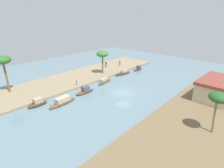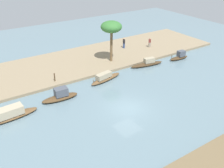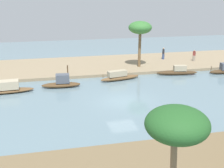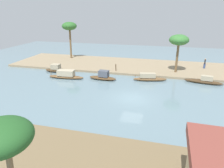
{
  "view_description": "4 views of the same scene",
  "coord_description": "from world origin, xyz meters",
  "views": [
    {
      "loc": [
        24.52,
        19.48,
        14.16
      ],
      "look_at": [
        -0.76,
        -3.78,
        0.62
      ],
      "focal_mm": 28.22,
      "sensor_mm": 36.0,
      "label": 1
    },
    {
      "loc": [
        13.84,
        18.0,
        14.69
      ],
      "look_at": [
        -0.75,
        -4.17,
        0.8
      ],
      "focal_mm": 41.67,
      "sensor_mm": 36.0,
      "label": 2
    },
    {
      "loc": [
        6.73,
        24.97,
        9.57
      ],
      "look_at": [
        0.28,
        -3.12,
        0.71
      ],
      "focal_mm": 48.39,
      "sensor_mm": 36.0,
      "label": 3
    },
    {
      "loc": [
        -3.07,
        21.25,
        9.48
      ],
      "look_at": [
        2.78,
        -1.56,
        0.92
      ],
      "focal_mm": 32.71,
      "sensor_mm": 36.0,
      "label": 4
    }
  ],
  "objects": [
    {
      "name": "person_on_near_bank",
      "position": [
        -13.52,
        -12.45,
        0.96
      ],
      "size": [
        0.52,
        0.52,
        1.55
      ],
      "rotation": [
        0.0,
        0.0,
        5.65
      ],
      "color": "gray",
      "rests_on": "riverbank_left"
    },
    {
      "name": "river_water",
      "position": [
        0.0,
        0.0,
        0.0
      ],
      "size": [
        74.41,
        74.41,
        0.0
      ],
      "primitive_type": "plane",
      "color": "slate",
      "rests_on": "ground"
    },
    {
      "name": "palm_tree_left_near",
      "position": [
        -5.09,
        -10.95,
        5.2
      ],
      "size": [
        2.9,
        2.9,
        5.77
      ],
      "color": "brown",
      "rests_on": "riverbank_left"
    },
    {
      "name": "sampan_midstream",
      "position": [
        10.59,
        -4.77,
        0.49
      ],
      "size": [
        5.4,
        1.62,
        1.24
      ],
      "rotation": [
        0.0,
        0.0,
        0.07
      ],
      "color": "brown",
      "rests_on": "river_water"
    },
    {
      "name": "palm_tree_right_tall",
      "position": [
        2.38,
        16.14,
        5.06
      ],
      "size": [
        2.28,
        2.28,
        5.45
      ],
      "color": "#7F6647",
      "rests_on": "riverbank_right"
    },
    {
      "name": "sampan_near_left_bank",
      "position": [
        -14.34,
        -6.57,
        0.47
      ],
      "size": [
        3.29,
        1.07,
        1.31
      ],
      "rotation": [
        0.0,
        0.0,
        -0.07
      ],
      "color": "#47331E",
      "rests_on": "river_water"
    },
    {
      "name": "mooring_post",
      "position": [
        4.15,
        -9.37,
        0.86
      ],
      "size": [
        0.14,
        0.14,
        1.04
      ],
      "primitive_type": "cylinder",
      "color": "#4C3823",
      "rests_on": "riverbank_left"
    },
    {
      "name": "riverbank_left",
      "position": [
        0.0,
        -13.59,
        0.17
      ],
      "size": [
        47.23,
        10.62,
        0.34
      ],
      "primitive_type": "cube",
      "color": "#937F60",
      "rests_on": "ground"
    },
    {
      "name": "sampan_foreground",
      "position": [
        -1.35,
        -6.62,
        0.43
      ],
      "size": [
        4.84,
        1.9,
        1.13
      ],
      "rotation": [
        0.0,
        0.0,
        0.21
      ],
      "color": "brown",
      "rests_on": "river_water"
    },
    {
      "name": "person_by_mooring",
      "position": [
        -9.79,
        -14.42,
        1.07
      ],
      "size": [
        0.38,
        0.42,
        1.66
      ],
      "rotation": [
        0.0,
        0.0,
        4.54
      ],
      "color": "#33477A",
      "rests_on": "riverbank_left"
    },
    {
      "name": "sampan_open_hull",
      "position": [
        5.13,
        -5.46,
        0.48
      ],
      "size": [
        4.08,
        1.45,
        1.38
      ],
      "rotation": [
        0.0,
        0.0,
        -0.07
      ],
      "color": "brown",
      "rests_on": "river_water"
    },
    {
      "name": "sampan_with_tall_canopy",
      "position": [
        -8.73,
        -7.29,
        0.39
      ],
      "size": [
        5.04,
        1.69,
        1.16
      ],
      "rotation": [
        0.0,
        0.0,
        -0.17
      ],
      "color": "#47331E",
      "rests_on": "river_water"
    }
  ]
}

